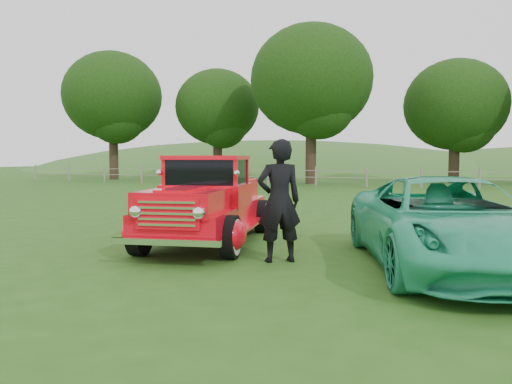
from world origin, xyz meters
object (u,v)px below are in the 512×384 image
(red_pickup, at_px, (208,204))
(tree_near_west, at_px, (311,80))
(man, at_px, (279,201))
(tree_mid_west, at_px, (217,107))
(tree_near_east, at_px, (455,105))
(tree_far_west, at_px, (113,96))
(teal_sedan, at_px, (447,223))

(red_pickup, bearing_deg, tree_near_west, 89.19)
(man, bearing_deg, red_pickup, -65.74)
(tree_mid_west, xyz_separation_m, tree_near_east, (17.00, 1.00, -0.30))
(tree_far_west, height_order, tree_near_west, tree_near_west)
(tree_near_west, height_order, red_pickup, tree_near_west)
(man, bearing_deg, teal_sedan, 156.34)
(tree_mid_west, height_order, man, tree_mid_west)
(tree_near_east, bearing_deg, tree_near_west, -156.04)
(tree_near_east, relative_size, teal_sedan, 1.60)
(tree_far_west, relative_size, tree_mid_west, 1.17)
(tree_near_west, distance_m, man, 25.64)
(tree_near_west, relative_size, teal_sedan, 2.01)
(red_pickup, bearing_deg, tree_far_west, 119.88)
(tree_mid_west, height_order, red_pickup, tree_mid_west)
(red_pickup, distance_m, man, 2.32)
(tree_far_west, height_order, tree_mid_west, tree_far_west)
(teal_sedan, bearing_deg, tree_far_west, 117.26)
(red_pickup, xyz_separation_m, man, (1.90, -1.31, 0.23))
(tree_near_east, bearing_deg, man, -97.95)
(tree_mid_west, relative_size, teal_sedan, 1.63)
(tree_far_west, xyz_separation_m, man, (21.02, -25.47, -5.46))
(teal_sedan, distance_m, man, 2.67)
(man, bearing_deg, tree_near_east, -128.97)
(tree_far_west, relative_size, man, 4.85)
(tree_near_east, distance_m, red_pickup, 28.14)
(tree_mid_west, height_order, tree_near_east, tree_mid_west)
(red_pickup, height_order, teal_sedan, red_pickup)
(man, bearing_deg, tree_far_west, -81.48)
(tree_mid_west, xyz_separation_m, man, (13.02, -27.47, -4.53))
(red_pickup, xyz_separation_m, teal_sedan, (4.53, -0.97, -0.07))
(tree_near_west, distance_m, teal_sedan, 26.03)
(tree_near_east, xyz_separation_m, red_pickup, (-5.87, -27.15, -4.45))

